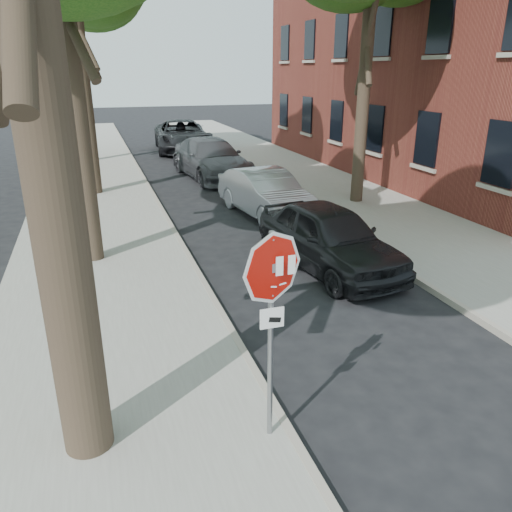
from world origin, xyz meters
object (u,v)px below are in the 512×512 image
Objects in this scene: car_a at (329,237)px; car_c at (211,159)px; stop_sign at (272,299)px; car_b at (266,193)px; car_d at (182,136)px.

car_a is 10.85m from car_c.
stop_sign is 0.60× the size of car_a.
car_a is 4.62m from car_b.
car_c is 0.91× the size of car_d.
stop_sign is at bearing -116.80° from car_b.
car_d is at bearing 82.24° from stop_sign.
stop_sign reaches higher than car_d.
car_c is (-0.16, 10.85, 0.06)m from car_a.
car_b is at bearing 81.35° from car_a.
car_c is at bearing -86.01° from car_d.
car_d reaches higher than car_c.
car_a is at bearing -95.27° from car_c.
car_d is (-0.11, 13.81, 0.14)m from car_b.
stop_sign is at bearing -130.21° from car_a.
car_d is at bearing 82.54° from car_b.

